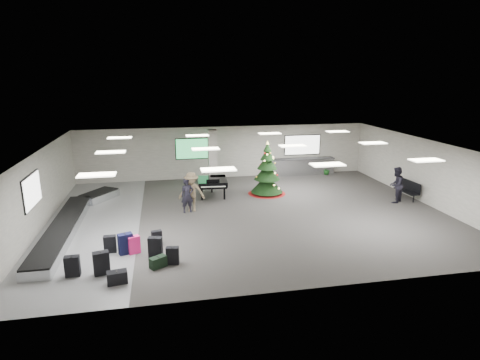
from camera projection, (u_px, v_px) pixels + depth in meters
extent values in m
plane|color=#3D3A38|center=(250.00, 213.00, 18.76)|extent=(18.00, 18.00, 0.00)
cube|color=#A4A196|center=(226.00, 152.00, 24.99)|extent=(18.00, 0.02, 3.20)
cube|color=#A4A196|center=(301.00, 241.00, 11.71)|extent=(18.00, 0.02, 3.20)
cube|color=#A4A196|center=(39.00, 191.00, 16.68)|extent=(0.02, 14.00, 3.20)
cube|color=#A4A196|center=(425.00, 172.00, 20.02)|extent=(0.02, 14.00, 3.20)
cube|color=silver|center=(250.00, 146.00, 17.94)|extent=(18.00, 14.00, 0.02)
cube|color=slate|center=(93.00, 224.00, 17.46)|extent=(4.00, 14.00, 0.01)
cube|color=beige|center=(213.00, 157.00, 23.47)|extent=(0.50, 0.50, 3.20)
cube|color=green|center=(193.00, 149.00, 24.49)|extent=(2.20, 0.08, 1.30)
cube|color=white|center=(302.00, 145.00, 25.79)|extent=(2.40, 0.08, 1.30)
cube|color=white|center=(32.00, 191.00, 15.66)|extent=(0.08, 2.10, 1.30)
cube|color=white|center=(97.00, 175.00, 13.04)|extent=(1.20, 0.60, 0.04)
cube|color=white|center=(111.00, 152.00, 16.84)|extent=(1.20, 0.60, 0.04)
cube|color=white|center=(120.00, 138.00, 20.63)|extent=(1.20, 0.60, 0.04)
cube|color=white|center=(218.00, 169.00, 13.79)|extent=(1.20, 0.60, 0.04)
cube|color=white|center=(206.00, 149.00, 17.58)|extent=(1.20, 0.60, 0.04)
cube|color=white|center=(197.00, 136.00, 21.37)|extent=(1.20, 0.60, 0.04)
cube|color=white|center=(328.00, 165.00, 14.53)|extent=(1.20, 0.60, 0.04)
cube|color=white|center=(293.00, 146.00, 18.32)|extent=(1.20, 0.60, 0.04)
cube|color=white|center=(270.00, 133.00, 22.12)|extent=(1.20, 0.60, 0.04)
cube|color=white|center=(426.00, 160.00, 15.27)|extent=(1.20, 0.60, 0.04)
cube|color=white|center=(373.00, 143.00, 19.07)|extent=(1.20, 0.60, 0.04)
cube|color=white|center=(337.00, 132.00, 22.86)|extent=(1.20, 0.60, 0.04)
cube|color=silver|center=(63.00, 230.00, 16.27)|extent=(1.00, 8.00, 0.38)
cube|color=black|center=(62.00, 225.00, 16.22)|extent=(0.95, 7.90, 0.05)
cube|color=silver|center=(99.00, 196.00, 20.79)|extent=(1.97, 2.21, 0.38)
cube|color=black|center=(99.00, 192.00, 20.73)|extent=(1.87, 2.10, 0.05)
cube|color=silver|center=(303.00, 167.00, 25.86)|extent=(4.00, 0.60, 1.05)
cube|color=#2D2D2F|center=(303.00, 159.00, 25.72)|extent=(4.05, 0.65, 0.04)
cube|color=black|center=(101.00, 263.00, 12.96)|extent=(0.56, 0.39, 0.78)
cube|color=black|center=(100.00, 252.00, 12.86)|extent=(0.07, 0.17, 0.02)
cube|color=black|center=(155.00, 247.00, 14.22)|extent=(0.53, 0.36, 0.74)
cube|color=black|center=(155.00, 237.00, 14.12)|extent=(0.07, 0.15, 0.02)
cube|color=#F92076|center=(134.00, 245.00, 14.51)|extent=(0.48, 0.40, 0.66)
cube|color=black|center=(133.00, 236.00, 14.43)|extent=(0.09, 0.14, 0.02)
cube|color=black|center=(157.00, 238.00, 15.24)|extent=(0.42, 0.30, 0.57)
cube|color=black|center=(156.00, 231.00, 15.16)|extent=(0.06, 0.13, 0.02)
cube|color=black|center=(126.00, 244.00, 14.46)|extent=(0.57, 0.44, 0.77)
cube|color=black|center=(125.00, 234.00, 14.35)|extent=(0.09, 0.18, 0.02)
cube|color=black|center=(72.00, 266.00, 12.86)|extent=(0.46, 0.26, 0.69)
cube|color=black|center=(71.00, 256.00, 12.77)|extent=(0.03, 0.15, 0.02)
cube|color=black|center=(158.00, 262.00, 13.49)|extent=(0.63, 0.53, 0.38)
cube|color=black|center=(158.00, 257.00, 13.44)|extent=(0.11, 0.16, 0.02)
cube|color=black|center=(173.00, 255.00, 13.70)|extent=(0.46, 0.29, 0.61)
cube|color=black|center=(172.00, 247.00, 13.62)|extent=(0.06, 0.14, 0.02)
cube|color=black|center=(110.00, 244.00, 14.59)|extent=(0.44, 0.26, 0.64)
cube|color=black|center=(109.00, 236.00, 14.51)|extent=(0.04, 0.15, 0.02)
cube|color=black|center=(117.00, 277.00, 12.45)|extent=(0.66, 0.43, 0.40)
cube|color=black|center=(117.00, 271.00, 12.39)|extent=(0.06, 0.21, 0.02)
cone|color=maroon|center=(267.00, 192.00, 21.86)|extent=(2.04, 2.04, 0.13)
cylinder|color=#3F2819|center=(267.00, 189.00, 21.81)|extent=(0.13, 0.13, 0.54)
cone|color=black|center=(267.00, 183.00, 21.72)|extent=(1.72, 1.72, 0.97)
cone|color=black|center=(267.00, 172.00, 21.56)|extent=(1.40, 1.40, 0.86)
cone|color=black|center=(267.00, 162.00, 21.42)|extent=(1.08, 1.08, 0.75)
cone|color=black|center=(267.00, 154.00, 21.31)|extent=(0.75, 0.75, 0.65)
cone|color=black|center=(267.00, 147.00, 21.21)|extent=(0.43, 0.43, 0.48)
cone|color=#FFE566|center=(268.00, 142.00, 21.15)|extent=(0.17, 0.17, 0.19)
cube|color=black|center=(212.00, 182.00, 21.24)|extent=(1.63, 1.81, 0.27)
cube|color=black|center=(213.00, 188.00, 20.38)|extent=(1.43, 0.39, 0.10)
cube|color=white|center=(213.00, 187.00, 20.33)|extent=(1.27, 0.23, 0.02)
cube|color=black|center=(213.00, 181.00, 20.54)|extent=(0.68, 0.08, 0.21)
cylinder|color=black|center=(202.00, 194.00, 20.64)|extent=(0.10, 0.10, 0.66)
cylinder|color=black|center=(224.00, 193.00, 20.78)|extent=(0.10, 0.10, 0.66)
cylinder|color=black|center=(212.00, 187.00, 22.02)|extent=(0.10, 0.10, 0.66)
cube|color=black|center=(406.00, 191.00, 20.83)|extent=(0.59, 1.54, 0.06)
cylinder|color=black|center=(413.00, 199.00, 20.32)|extent=(0.06, 0.06, 0.40)
cylinder|color=black|center=(399.00, 192.00, 21.46)|extent=(0.06, 0.06, 0.40)
cube|color=black|center=(411.00, 186.00, 20.80)|extent=(0.14, 1.51, 0.50)
imported|color=black|center=(187.00, 196.00, 18.71)|extent=(0.67, 0.51, 1.64)
imported|color=#7D694D|center=(192.00, 192.00, 18.87)|extent=(1.31, 0.88, 1.89)
imported|color=black|center=(396.00, 185.00, 20.16)|extent=(1.13, 1.11, 1.84)
imported|color=#133812|center=(267.00, 172.00, 25.08)|extent=(0.52, 0.50, 0.74)
imported|color=#133812|center=(326.00, 169.00, 25.92)|extent=(0.52, 0.52, 0.71)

